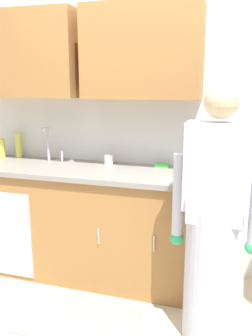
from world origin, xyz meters
TOP-DOWN VIEW (x-y plane):
  - ground_plane at (0.00, 0.00)m, footprint 9.00×9.00m
  - kitchen_wall_with_uppers at (-0.14, 0.99)m, footprint 4.80×0.44m
  - counter_cabinet at (-0.55, 0.70)m, footprint 1.90×0.62m
  - countertop at (-0.55, 0.70)m, footprint 1.96×0.66m
  - sink at (-0.87, 0.71)m, footprint 0.50×0.36m
  - person_at_sink at (0.59, 0.17)m, footprint 0.55×0.34m
  - floor_mat at (-0.29, 0.05)m, footprint 0.80×0.50m
  - bottle_cleaner_spray at (-1.40, 0.86)m, footprint 0.06×0.06m
  - bottle_water_short at (0.37, 0.94)m, footprint 0.06×0.06m
  - bottle_soap at (-1.27, 0.92)m, footprint 0.06×0.06m
  - cup_by_sink at (-0.35, 0.88)m, footprint 0.08×0.08m
  - knife_on_counter at (0.26, 0.57)m, footprint 0.22×0.14m
  - sponge at (0.10, 0.91)m, footprint 0.11×0.07m

SIDE VIEW (x-z plane):
  - ground_plane at x=0.00m, z-range 0.00..0.00m
  - floor_mat at x=-0.29m, z-range 0.00..0.01m
  - counter_cabinet at x=-0.55m, z-range 0.00..0.90m
  - person_at_sink at x=0.59m, z-range -0.12..1.50m
  - countertop at x=-0.55m, z-range 0.90..0.94m
  - sink at x=-0.87m, z-range 0.75..1.10m
  - knife_on_counter at x=0.26m, z-range 0.94..0.95m
  - sponge at x=0.10m, z-range 0.94..0.97m
  - cup_by_sink at x=-0.35m, z-range 0.94..1.02m
  - bottle_cleaner_spray at x=-1.40m, z-range 0.94..1.12m
  - bottle_soap at x=-1.27m, z-range 0.94..1.16m
  - bottle_water_short at x=0.37m, z-range 0.94..1.20m
  - kitchen_wall_with_uppers at x=-0.14m, z-range 0.13..2.83m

